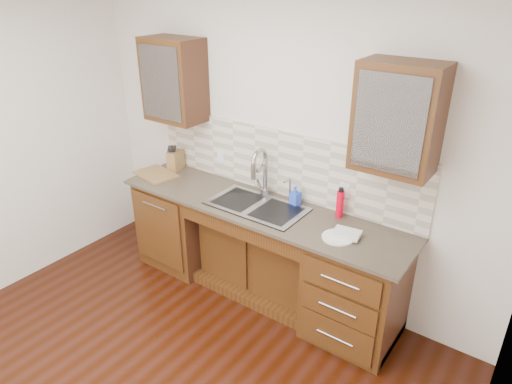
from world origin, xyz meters
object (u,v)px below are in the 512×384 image
Objects in this scene: plate at (338,237)px; knife_block at (176,160)px; water_bottle at (340,204)px; soap_bottle at (295,196)px; cutting_board at (156,174)px.

plate is 1.97m from knife_block.
water_bottle is 0.94× the size of plate.
knife_block is (-1.95, 0.27, 0.09)m from plate.
soap_bottle is 0.41× the size of cutting_board.
knife_block is at bearing -170.65° from soap_bottle.
cutting_board is (-1.45, -0.25, -0.08)m from soap_bottle.
soap_bottle is 1.47m from cutting_board.
knife_block is at bearing 77.56° from cutting_board.
water_bottle is at bearing -8.52° from knife_block.
water_bottle is 1.80m from knife_block.
knife_block reaches higher than cutting_board.
knife_block is (-1.40, -0.02, 0.01)m from soap_bottle.
soap_bottle is at bearing -9.17° from knife_block.
soap_bottle is at bearing 152.43° from plate.
water_bottle reaches higher than knife_block.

